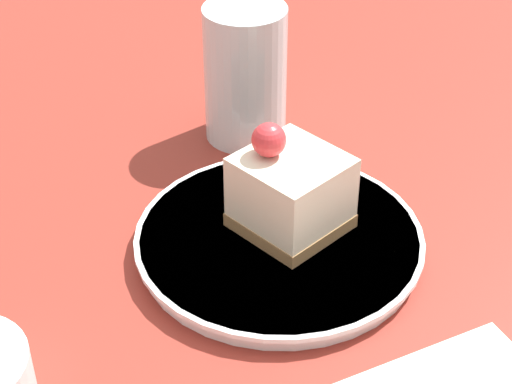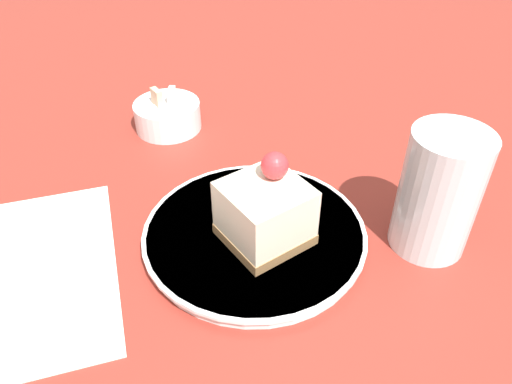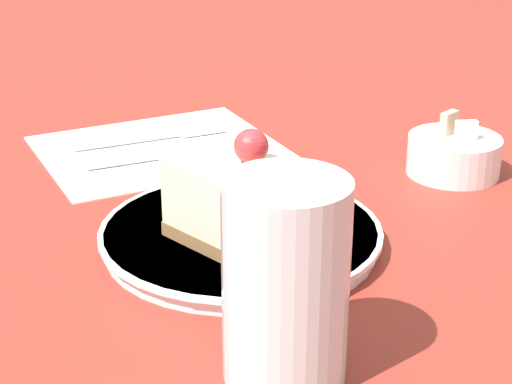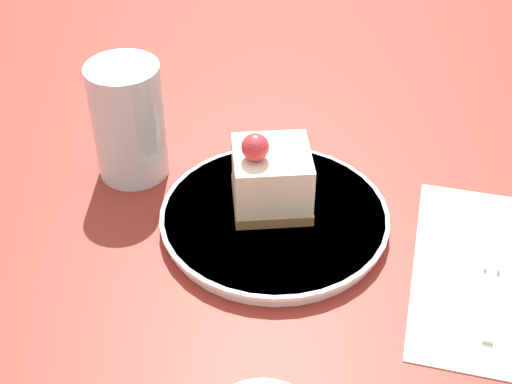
% 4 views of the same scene
% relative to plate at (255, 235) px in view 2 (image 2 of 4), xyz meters
% --- Properties ---
extents(ground_plane, '(4.00, 4.00, 0.00)m').
position_rel_plate_xyz_m(ground_plane, '(0.02, 0.02, -0.01)').
color(ground_plane, maroon).
extents(plate, '(0.22, 0.22, 0.02)m').
position_rel_plate_xyz_m(plate, '(0.00, 0.00, 0.00)').
color(plate, white).
rests_on(plate, ground_plane).
extents(cake_slice, '(0.09, 0.09, 0.09)m').
position_rel_plate_xyz_m(cake_slice, '(0.01, -0.01, 0.04)').
color(cake_slice, olive).
rests_on(cake_slice, plate).
extents(napkin, '(0.20, 0.24, 0.00)m').
position_rel_plate_xyz_m(napkin, '(-0.23, 0.02, -0.01)').
color(napkin, white).
rests_on(napkin, ground_plane).
extents(knife, '(0.02, 0.17, 0.00)m').
position_rel_plate_xyz_m(knife, '(-0.21, 0.01, -0.00)').
color(knife, silver).
rests_on(knife, napkin).
extents(sugar_bowl, '(0.09, 0.09, 0.06)m').
position_rel_plate_xyz_m(sugar_bowl, '(-0.04, 0.25, 0.01)').
color(sugar_bowl, white).
rests_on(sugar_bowl, ground_plane).
extents(drinking_glass, '(0.08, 0.08, 0.13)m').
position_rel_plate_xyz_m(drinking_glass, '(0.17, -0.05, 0.05)').
color(drinking_glass, silver).
rests_on(drinking_glass, ground_plane).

